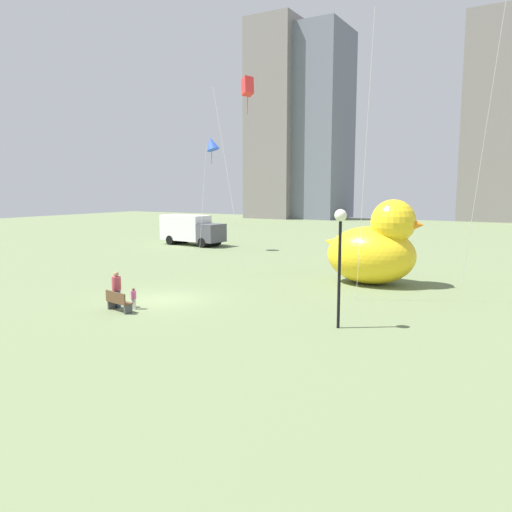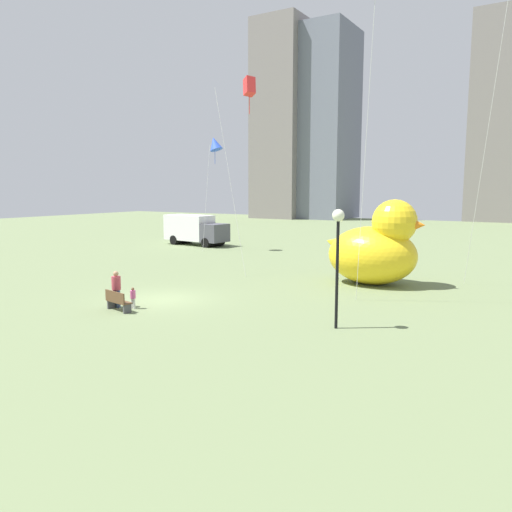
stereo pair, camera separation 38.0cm
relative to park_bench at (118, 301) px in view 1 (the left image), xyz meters
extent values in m
plane|color=#6A7A51|center=(0.16, 2.81, -0.47)|extent=(140.00, 140.00, 0.00)
cube|color=brown|center=(0.02, 0.07, -0.05)|extent=(1.53, 0.74, 0.06)
cube|color=brown|center=(-0.02, -0.12, 0.21)|extent=(1.45, 0.36, 0.45)
cube|color=#47474C|center=(-0.63, 0.21, -0.27)|extent=(0.15, 0.38, 0.39)
cube|color=#47474C|center=(0.66, -0.06, -0.27)|extent=(0.15, 0.38, 0.39)
cylinder|color=#38476B|center=(-0.66, 0.49, -0.06)|extent=(0.19, 0.19, 0.82)
cylinder|color=#38476B|center=(-0.46, 0.49, -0.06)|extent=(0.19, 0.19, 0.82)
cylinder|color=#B23F4C|center=(-0.56, 0.49, 0.66)|extent=(0.41, 0.41, 0.62)
sphere|color=#A87C5B|center=(-0.56, 0.49, 1.09)|extent=(0.24, 0.24, 0.24)
cylinder|color=silver|center=(0.22, 0.67, -0.23)|extent=(0.11, 0.11, 0.48)
cylinder|color=silver|center=(0.35, 0.67, -0.23)|extent=(0.11, 0.11, 0.48)
cylinder|color=#D85999|center=(0.28, 0.67, 0.19)|extent=(0.24, 0.24, 0.36)
sphere|color=brown|center=(0.28, 0.67, 0.44)|extent=(0.14, 0.14, 0.14)
ellipsoid|color=yellow|center=(7.58, 12.02, 1.18)|extent=(5.04, 3.73, 3.29)
sphere|color=yellow|center=(8.78, 12.02, 3.12)|extent=(2.46, 2.46, 2.46)
cone|color=orange|center=(9.89, 12.02, 3.00)|extent=(1.11, 1.11, 1.11)
cone|color=yellow|center=(5.39, 12.02, 1.72)|extent=(1.51, 1.32, 1.58)
cylinder|color=black|center=(9.36, 2.45, 1.63)|extent=(0.12, 0.12, 4.21)
sphere|color=#EAEACC|center=(9.36, 2.45, 3.93)|extent=(0.47, 0.47, 0.47)
cube|color=white|center=(-14.12, 22.62, 1.18)|extent=(4.92, 2.73, 2.40)
cube|color=#4C4C56|center=(-10.85, 22.32, 0.82)|extent=(2.04, 2.46, 1.68)
cylinder|color=black|center=(-11.05, 22.34, -0.02)|extent=(1.12, 2.47, 0.90)
cylinder|color=black|center=(-15.16, 22.72, -0.02)|extent=(1.12, 2.47, 0.90)
cube|color=gray|center=(-27.84, 68.26, 17.04)|extent=(8.87, 11.94, 35.02)
cube|color=slate|center=(-21.84, 69.84, 16.21)|extent=(11.82, 11.64, 33.36)
cube|color=gray|center=(8.16, 75.86, 16.23)|extent=(10.92, 6.59, 33.40)
cylinder|color=silver|center=(-9.91, 19.83, 4.13)|extent=(0.38, 1.72, 9.19)
cone|color=blue|center=(-9.07, 20.01, 8.72)|extent=(1.41, 1.13, 1.38)
cylinder|color=blue|center=(-9.07, 20.01, 7.82)|extent=(0.04, 0.04, 1.60)
cylinder|color=silver|center=(8.72, 7.19, 7.19)|extent=(0.89, 0.89, 15.32)
cylinder|color=silver|center=(13.09, 13.93, 9.24)|extent=(1.98, 1.62, 19.41)
cylinder|color=silver|center=(-1.30, 10.85, 5.42)|extent=(2.97, 1.06, 11.78)
cube|color=red|center=(-0.78, 12.32, 11.31)|extent=(1.02, 1.08, 1.29)
cylinder|color=red|center=(-0.78, 12.32, 10.41)|extent=(0.04, 0.04, 1.60)
camera|label=1|loc=(16.20, -15.55, 4.94)|focal=35.14mm
camera|label=2|loc=(16.53, -15.36, 4.94)|focal=35.14mm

